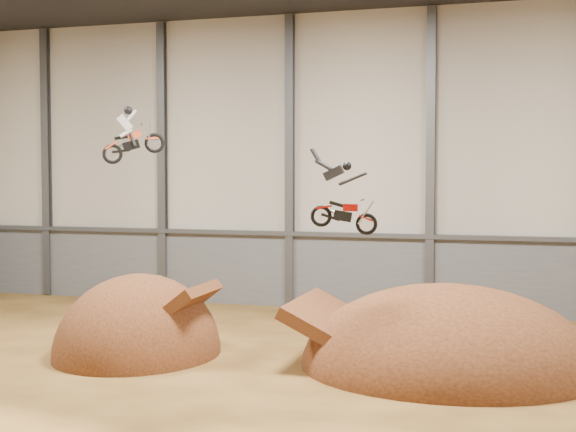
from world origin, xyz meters
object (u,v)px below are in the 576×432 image
at_px(landing_ramp, 447,369).
at_px(fmx_rider_a, 136,130).
at_px(takeoff_ramp, 138,354).
at_px(fmx_rider_b, 342,192).

relative_size(landing_ramp, fmx_rider_a, 4.17).
bearing_deg(takeoff_ramp, landing_ramp, 5.25).
bearing_deg(fmx_rider_b, fmx_rider_a, 155.15).
height_order(takeoff_ramp, fmx_rider_a, fmx_rider_a).
height_order(takeoff_ramp, landing_ramp, takeoff_ramp).
relative_size(landing_ramp, fmx_rider_b, 3.52).
distance_m(takeoff_ramp, fmx_rider_a, 8.28).
height_order(fmx_rider_a, fmx_rider_b, fmx_rider_a).
xyz_separation_m(landing_ramp, fmx_rider_b, (-3.01, -2.40, 5.84)).
xyz_separation_m(takeoff_ramp, landing_ramp, (10.72, 0.98, 0.00)).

